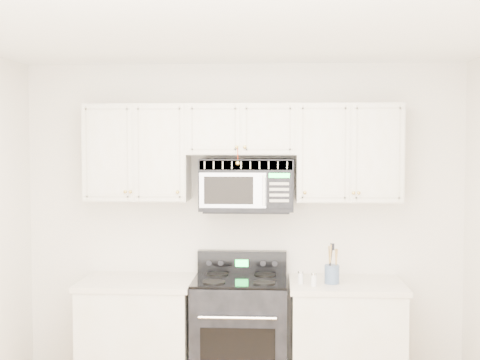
{
  "coord_description": "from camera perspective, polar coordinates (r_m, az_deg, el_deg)",
  "views": [
    {
      "loc": [
        0.29,
        -3.59,
        1.98
      ],
      "look_at": [
        0.0,
        1.3,
        1.7
      ],
      "focal_mm": 50.0,
      "sensor_mm": 36.0,
      "label": 1
    }
  ],
  "objects": [
    {
      "name": "upper_cabinets",
      "position": [
        5.19,
        0.19,
        2.77
      ],
      "size": [
        2.44,
        0.37,
        0.75
      ],
      "color": "white",
      "rests_on": "ground"
    },
    {
      "name": "utensil_crock",
      "position": [
        5.09,
        7.86,
        -7.87
      ],
      "size": [
        0.11,
        0.11,
        0.3
      ],
      "color": "#3E5475",
      "rests_on": "base_cabinet_right"
    },
    {
      "name": "shaker_salt",
      "position": [
        5.05,
        5.19,
        -8.28
      ],
      "size": [
        0.04,
        0.04,
        0.1
      ],
      "color": "silver",
      "rests_on": "base_cabinet_right"
    },
    {
      "name": "room",
      "position": [
        3.67,
        -1.22,
        -7.39
      ],
      "size": [
        3.51,
        3.51,
        2.61
      ],
      "color": "brown",
      "rests_on": "ground"
    },
    {
      "name": "base_cabinet_left",
      "position": [
        5.38,
        -8.7,
        -13.55
      ],
      "size": [
        0.86,
        0.65,
        0.92
      ],
      "color": "white",
      "rests_on": "ground"
    },
    {
      "name": "shaker_pepper",
      "position": [
        4.98,
        6.31,
        -8.43
      ],
      "size": [
        0.04,
        0.04,
        0.1
      ],
      "color": "silver",
      "rests_on": "base_cabinet_right"
    },
    {
      "name": "base_cabinet_right",
      "position": [
        5.29,
        9.04,
        -13.84
      ],
      "size": [
        0.86,
        0.65,
        0.92
      ],
      "color": "white",
      "rests_on": "ground"
    },
    {
      "name": "microwave",
      "position": [
        5.17,
        0.58,
        -0.39
      ],
      "size": [
        0.72,
        0.41,
        0.4
      ],
      "color": "black",
      "rests_on": "ground"
    },
    {
      "name": "range",
      "position": [
        5.27,
        0.01,
        -13.21
      ],
      "size": [
        0.71,
        0.65,
        1.11
      ],
      "color": "black",
      "rests_on": "ground"
    }
  ]
}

